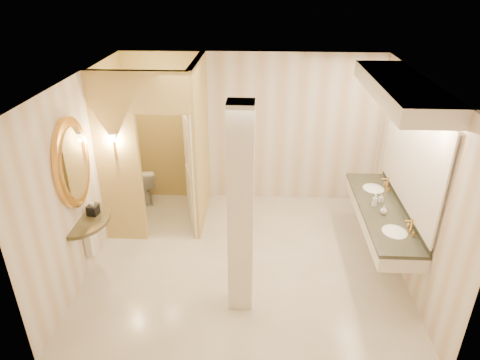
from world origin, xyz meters
name	(u,v)px	position (x,y,z in m)	size (l,w,h in m)	color
floor	(245,260)	(0.00, 0.00, 0.00)	(4.50, 4.50, 0.00)	silver
ceiling	(247,81)	(0.00, 0.00, 2.70)	(4.50, 4.50, 0.00)	white
wall_back	(250,129)	(0.00, 2.00, 1.35)	(4.50, 0.02, 2.70)	silver
wall_front	(238,274)	(0.00, -2.00, 1.35)	(4.50, 0.02, 2.70)	silver
wall_left	(84,176)	(-2.25, 0.00, 1.35)	(0.02, 4.00, 2.70)	silver
wall_right	(414,183)	(2.25, 0.00, 1.35)	(0.02, 4.00, 2.70)	silver
toilet_closet	(177,148)	(-1.12, 0.97, 1.39)	(1.50, 1.55, 2.70)	tan
wall_sconce	(113,139)	(-1.93, 0.43, 1.73)	(0.14, 0.14, 0.42)	gold
vanity	(394,160)	(1.98, 0.14, 1.63)	(0.75, 2.43, 2.09)	white
console_shelf	(77,188)	(-2.21, -0.35, 1.34)	(0.93, 0.93, 1.92)	black
pillar	(241,213)	(-0.03, -0.90, 1.35)	(0.30, 0.30, 2.70)	white
tissue_box	(93,210)	(-2.10, -0.24, 0.94)	(0.14, 0.14, 0.14)	black
toilet	(144,184)	(-1.95, 1.75, 0.34)	(0.38, 0.66, 0.67)	white
soap_bottle_a	(381,198)	(1.96, 0.32, 0.93)	(0.05, 0.05, 0.12)	beige
soap_bottle_b	(384,210)	(1.91, -0.02, 0.94)	(0.10, 0.10, 0.12)	silver
soap_bottle_c	(375,200)	(1.83, 0.18, 0.97)	(0.07, 0.07, 0.19)	#C6B28C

